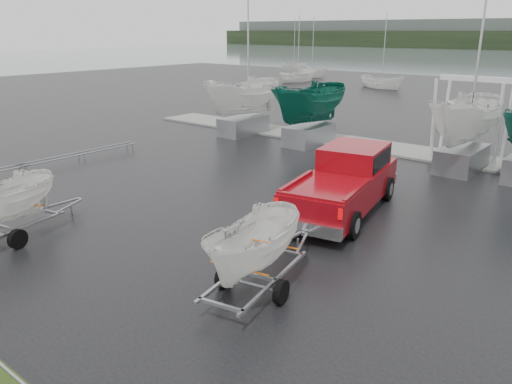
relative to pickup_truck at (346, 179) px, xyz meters
The scene contains 13 objects.
ground_plane 5.80m from the pickup_truck, 148.21° to the right, with size 120.00×120.00×0.00m, color black.
dock 11.17m from the pickup_truck, 115.77° to the left, with size 30.00×3.00×0.12m, color gray.
pickup_truck is the anchor object (origin of this frame).
trailer_hitched 6.95m from the pickup_truck, 79.06° to the right, with size 1.89×3.76×4.32m.
boat_hoist 10.18m from the pickup_truck, 83.66° to the left, with size 3.30×2.18×4.12m.
keelboat_0 14.43m from the pickup_truck, 145.64° to the left, with size 2.38×3.20×10.55m.
keelboat_1 11.07m from the pickup_truck, 130.36° to the left, with size 2.35×3.20×7.35m.
keelboat_2 8.57m from the pickup_truck, 79.12° to the left, with size 2.39×3.20×10.56m.
mast_rack_0 14.00m from the pickup_truck, behind, with size 0.56×6.50×0.06m.
moored_boat_0 47.26m from the pickup_truck, 126.72° to the left, with size 2.64×2.69×11.11m.
moored_boat_1 41.22m from the pickup_truck, 113.97° to the left, with size 3.01×2.97×11.07m.
moored_boat_4 63.11m from the pickup_truck, 126.77° to the left, with size 2.22×2.28×10.89m.
moored_boat_6 54.58m from the pickup_truck, 124.37° to the left, with size 2.98×2.95×10.98m.
Camera 1 is at (13.13, -12.27, 6.20)m, focal length 35.00 mm.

